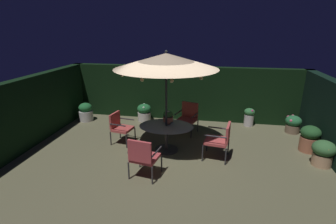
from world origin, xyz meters
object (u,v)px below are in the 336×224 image
Objects in this scene: patio_chair_east at (221,138)px; centerpiece_planter at (168,117)px; potted_plant_left_near at (293,124)px; potted_plant_right_near at (323,152)px; patio_chair_northeast at (143,156)px; patio_chair_southeast at (188,116)px; patio_chair_north at (120,126)px; potted_plant_back_center at (86,112)px; potted_plant_left_far at (144,112)px; potted_plant_front_corner at (249,116)px; patio_dining_table at (166,131)px; patio_umbrella at (166,61)px; potted_plant_right_far at (310,138)px.

centerpiece_planter is at bearing 166.04° from patio_chair_east.
potted_plant_right_near reaches higher than potted_plant_left_near.
centerpiece_planter is at bearing -154.16° from potted_plant_left_near.
patio_chair_southeast is at bearing 76.23° from patio_chair_northeast.
patio_chair_northeast reaches higher than patio_chair_north.
potted_plant_back_center is at bearing 164.96° from potted_plant_right_near.
patio_chair_north is 1.59× the size of potted_plant_left_near.
patio_chair_north is 0.93× the size of patio_chair_northeast.
patio_chair_north is 1.37× the size of potted_plant_back_center.
patio_chair_southeast is (1.92, 1.17, 0.01)m from patio_chair_north.
patio_chair_north is 0.94× the size of patio_chair_southeast.
patio_chair_southeast is at bearing 156.29° from potted_plant_right_near.
potted_plant_back_center reaches higher than potted_plant_left_far.
patio_chair_north is at bearing -148.54° from patio_chair_southeast.
potted_plant_front_corner is at bearing 24.70° from patio_chair_southeast.
patio_dining_table reaches higher than potted_plant_left_far.
patio_umbrella reaches higher than potted_plant_right_far.
potted_plant_left_near is at bearing 27.26° from patio_umbrella.
patio_chair_southeast is 1.32× the size of potted_plant_right_far.
potted_plant_front_corner is 3.78m from potted_plant_left_far.
potted_plant_back_center is (-5.92, -0.52, -0.02)m from potted_plant_front_corner.
potted_plant_back_center is 7.68m from potted_plant_right_near.
potted_plant_back_center is at bearing 173.65° from patio_chair_southeast.
patio_umbrella is at bearing 42.01° from patio_dining_table.
patio_chair_northeast is 4.59m from potted_plant_back_center.
patio_chair_east is at bearing -42.08° from potted_plant_left_far.
patio_dining_table is at bearing -136.63° from potted_plant_front_corner.
patio_chair_east is at bearing -111.81° from potted_plant_front_corner.
potted_plant_left_near is 1.34m from potted_plant_right_far.
patio_chair_east is at bearing -23.19° from potted_plant_back_center.
patio_chair_east is at bearing -8.83° from patio_umbrella.
potted_plant_left_near is (3.85, 1.87, -0.66)m from centerpiece_planter.
potted_plant_right_far is (3.95, 0.66, -0.18)m from patio_dining_table.
patio_chair_northeast reaches higher than potted_plant_left_near.
patio_dining_table is at bearing -152.74° from potted_plant_left_near.
potted_plant_left_near is 2.14m from potted_plant_right_near.
potted_plant_left_far is (-1.28, 2.11, -0.63)m from centerpiece_planter.
potted_plant_front_corner is (3.99, 2.12, -0.19)m from patio_chair_north.
patio_chair_southeast is at bearing 71.80° from centerpiece_planter.
patio_chair_southeast reaches higher than potted_plant_right_far.
potted_plant_left_near is 5.14m from potted_plant_left_far.
potted_plant_left_far is at bearing 137.92° from patio_chair_east.
patio_dining_table is 1.54× the size of patio_chair_southeast.
patio_dining_table is 1.52× the size of patio_chair_northeast.
potted_plant_right_far is (5.41, 0.40, -0.15)m from patio_chair_north.
potted_plant_left_far is at bearing 121.30° from centerpiece_planter.
patio_umbrella is 1.55m from centerpiece_planter.
potted_plant_right_far is at bearing -9.26° from potted_plant_back_center.
patio_chair_southeast is 1.70× the size of potted_plant_left_near.
centerpiece_planter is at bearing 79.31° from patio_umbrella.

